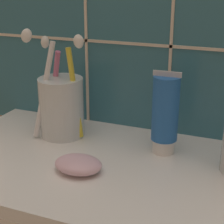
{
  "coord_description": "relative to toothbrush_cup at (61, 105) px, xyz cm",
  "views": [
    {
      "loc": [
        15.45,
        -46.17,
        28.87
      ],
      "look_at": [
        -4.18,
        2.69,
        9.15
      ],
      "focal_mm": 60.0,
      "sensor_mm": 36.0,
      "label": 1
    }
  ],
  "objects": [
    {
      "name": "soap_bar",
      "position": [
        8.49,
        -10.64,
        -4.45
      ],
      "size": [
        7.04,
        5.46,
        2.17
      ],
      "primitive_type": "ellipsoid",
      "color": "#DBB2C6",
      "rests_on": "sink_counter"
    },
    {
      "name": "sink_counter",
      "position": [
        15.21,
        -6.71,
        -6.53
      ],
      "size": [
        61.85,
        30.29,
        2.0
      ],
      "primitive_type": "cube",
      "color": "white",
      "rests_on": "ground"
    },
    {
      "name": "toothpaste_tube",
      "position": [
        18.22,
        0.03,
        0.96
      ],
      "size": [
        4.31,
        4.11,
        13.18
      ],
      "color": "white",
      "rests_on": "sink_counter"
    },
    {
      "name": "tile_wall_backsplash",
      "position": [
        15.21,
        8.68,
        15.36
      ],
      "size": [
        71.85,
        1.72,
        45.78
      ],
      "color": "#336B7F",
      "rests_on": "ground"
    },
    {
      "name": "toothbrush_cup",
      "position": [
        0.0,
        0.0,
        0.0
      ],
      "size": [
        10.08,
        8.22,
        18.84
      ],
      "color": "silver",
      "rests_on": "sink_counter"
    }
  ]
}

